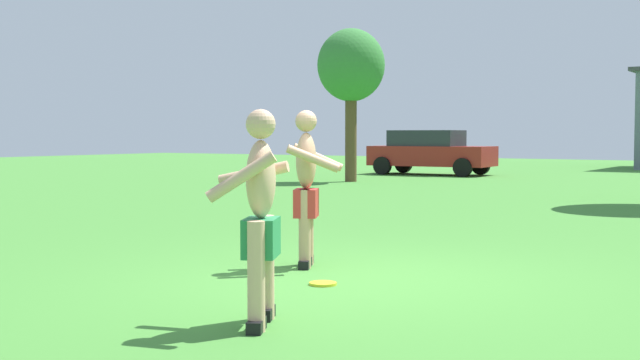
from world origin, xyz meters
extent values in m
plane|color=#428433|center=(0.00, 0.00, 0.00)|extent=(80.00, 80.00, 0.00)
cube|color=black|center=(-0.84, 0.51, 0.04)|extent=(0.21, 0.28, 0.09)
cylinder|color=tan|center=(-0.84, 0.51, 0.42)|extent=(0.13, 0.13, 0.85)
cube|color=black|center=(-0.73, 0.28, 0.04)|extent=(0.21, 0.28, 0.09)
cylinder|color=tan|center=(-0.73, 0.28, 0.42)|extent=(0.13, 0.13, 0.85)
cube|color=red|center=(-0.78, 0.40, 0.69)|extent=(0.38, 0.43, 0.30)
ellipsoid|color=tan|center=(-0.78, 0.40, 1.15)|extent=(0.35, 0.41, 0.61)
cylinder|color=tan|center=(-0.80, 0.65, 1.18)|extent=(0.49, 0.43, 0.32)
cylinder|color=tan|center=(-0.59, 0.23, 1.18)|extent=(0.49, 0.45, 0.30)
sphere|color=tan|center=(-0.78, 0.40, 1.58)|extent=(0.23, 0.23, 0.23)
cube|color=black|center=(0.52, -2.25, 0.04)|extent=(0.21, 0.28, 0.09)
cylinder|color=#E0AD89|center=(0.52, -2.25, 0.41)|extent=(0.13, 0.13, 0.81)
cube|color=black|center=(0.34, -1.88, 0.04)|extent=(0.21, 0.28, 0.09)
cylinder|color=#E0AD89|center=(0.34, -1.88, 0.41)|extent=(0.13, 0.13, 0.81)
cube|color=#28844C|center=(0.43, -2.07, 0.67)|extent=(0.38, 0.45, 0.29)
ellipsoid|color=#E0AD89|center=(0.43, -2.07, 1.10)|extent=(0.36, 0.42, 0.59)
cylinder|color=#E0AD89|center=(0.45, -2.33, 1.13)|extent=(0.49, 0.35, 0.38)
cylinder|color=#E0AD89|center=(0.23, -1.90, 1.13)|extent=(0.56, 0.29, 0.21)
sphere|color=#E0AD89|center=(0.43, -2.07, 1.52)|extent=(0.22, 0.22, 0.22)
cylinder|color=yellow|center=(-0.05, -0.43, 0.01)|extent=(0.27, 0.27, 0.03)
cube|color=maroon|center=(-8.09, 19.63, 0.67)|extent=(4.36, 1.94, 0.70)
cube|color=#282D33|center=(-8.29, 19.62, 1.30)|extent=(2.46, 1.66, 0.56)
cylinder|color=black|center=(-6.61, 20.58, 0.32)|extent=(0.65, 0.24, 0.64)
cylinder|color=black|center=(-6.56, 18.78, 0.32)|extent=(0.65, 0.24, 0.64)
cylinder|color=black|center=(-9.62, 20.48, 0.32)|extent=(0.65, 0.24, 0.64)
cylinder|color=black|center=(-9.56, 18.68, 0.32)|extent=(0.65, 0.24, 0.64)
cylinder|color=brown|center=(-8.40, 14.44, 1.38)|extent=(0.35, 0.35, 2.76)
ellipsoid|color=#387F38|center=(-8.40, 14.44, 3.53)|extent=(2.04, 2.04, 2.20)
camera|label=1|loc=(4.06, -6.97, 1.44)|focal=45.78mm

